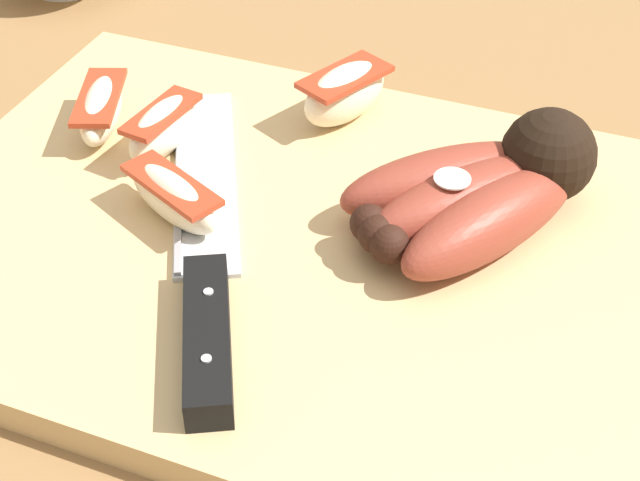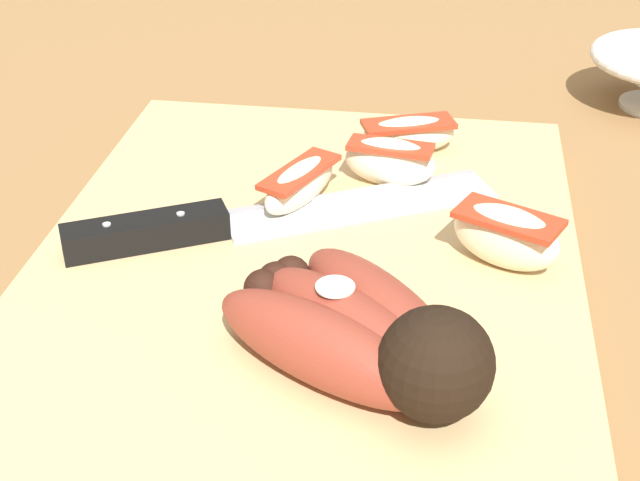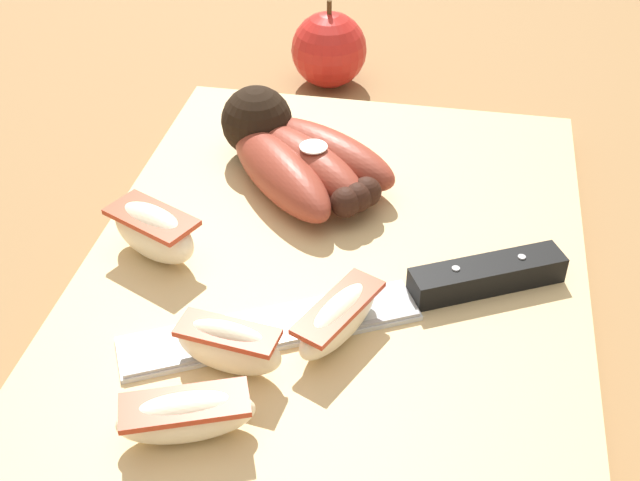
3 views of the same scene
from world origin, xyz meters
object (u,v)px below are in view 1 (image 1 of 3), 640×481
Objects in this scene: apple_wedge_near at (163,128)px; apple_wedge_middle at (101,108)px; chefs_knife at (206,273)px; apple_wedge_extra at (343,92)px; banana_bunch at (482,192)px; apple_wedge_far at (173,197)px.

apple_wedge_near is 0.05m from apple_wedge_middle.
apple_wedge_extra is at bearing 85.71° from chefs_knife.
apple_wedge_middle is at bearing 178.88° from banana_bunch.
chefs_knife is at bearing -45.79° from apple_wedge_far.
chefs_knife is 0.06m from apple_wedge_far.
chefs_knife is at bearing -94.29° from apple_wedge_extra.
apple_wedge_near reaches higher than apple_wedge_middle.
banana_bunch reaches higher than apple_wedge_near.
chefs_knife is at bearing -140.02° from banana_bunch.
banana_bunch is at bearing 39.98° from chefs_knife.
apple_wedge_far reaches higher than chefs_knife.
apple_wedge_extra reaches higher than apple_wedge_far.
apple_wedge_extra is (0.05, 0.13, 0.00)m from apple_wedge_far.
chefs_knife is 3.55× the size of apple_wedge_far.
apple_wedge_far is 1.04× the size of apple_wedge_extra.
apple_wedge_near is at bearing 128.22° from chefs_knife.
apple_wedge_middle reaches higher than chefs_knife.
chefs_knife is 4.10× the size of apple_wedge_near.
apple_wedge_near is 0.87× the size of apple_wedge_far.
chefs_knife is 3.68× the size of apple_wedge_extra.
apple_wedge_extra is (0.01, 0.17, 0.01)m from chefs_knife.
apple_wedge_far is at bearing 134.21° from chefs_knife.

